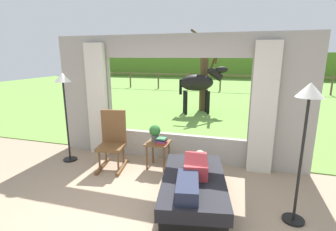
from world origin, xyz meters
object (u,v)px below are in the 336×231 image
Objects in this scene: book_stack at (162,141)px; horse at (199,83)px; floor_lamp_left at (64,91)px; floor_lamp_right at (307,112)px; reclining_person at (193,172)px; pasture_tree at (205,70)px; side_table at (158,147)px; potted_plant at (155,132)px; recliner_sofa at (193,189)px; rocking_chair at (113,140)px.

horse is (-0.14, 4.95, 0.58)m from book_stack.
floor_lamp_left is 0.99× the size of floor_lamp_right.
pasture_tree is at bearing 86.68° from reclining_person.
reclining_person is at bearing -13.43° from horse.
side_table is 0.29m from potted_plant.
recliner_sofa is 5.74× the size of potted_plant.
pasture_tree is (0.92, 5.69, 1.04)m from rocking_chair.
rocking_chair is 1.38m from floor_lamp_left.
pasture_tree reaches higher than floor_lamp_left.
pasture_tree is at bearing 86.73° from recliner_sofa.
book_stack is at bearing -33.78° from side_table.
reclining_person is at bearing -51.46° from book_stack.
potted_plant is (0.78, 0.26, 0.16)m from rocking_chair.
floor_lamp_right is (1.36, 0.01, 0.96)m from reclining_person.
rocking_chair is at bearing 144.40° from recliner_sofa.
potted_plant is at bearing 7.99° from floor_lamp_left.
potted_plant is 1.98m from floor_lamp_left.
rocking_chair is at bearing -0.20° from floor_lamp_left.
pasture_tree reaches higher than floor_lamp_right.
floor_lamp_right reaches higher than side_table.
potted_plant is at bearing 120.29° from reclining_person.
recliner_sofa is 1.00× the size of floor_lamp_right.
floor_lamp_right reaches higher than floor_lamp_left.
floor_lamp_right is 1.03× the size of horse.
pasture_tree is (-0.83, 6.56, 1.06)m from reclining_person.
potted_plant is at bearing -91.50° from pasture_tree.
side_table is at bearing 154.84° from floor_lamp_right.
rocking_chair reaches higher than reclining_person.
side_table is 0.17× the size of pasture_tree.
floor_lamp_left reaches higher than book_stack.
book_stack is at bearing -20.76° from horse.
side_table is (0.86, 0.20, -0.12)m from rocking_chair.
rocking_chair reaches higher than potted_plant.
book_stack is (0.17, -0.12, -0.13)m from potted_plant.
floor_lamp_right is at bearing -25.16° from side_table.
recliner_sofa is 3.16m from floor_lamp_left.
book_stack is at bearing 117.98° from reclining_person.
book_stack is at bearing -35.22° from potted_plant.
pasture_tree is at bearing 90.34° from book_stack.
potted_plant is 0.10× the size of pasture_tree.
floor_lamp_left reaches higher than side_table.
floor_lamp_left is (-2.78, 0.87, 0.95)m from reclining_person.
reclining_person reaches higher than recliner_sofa.
horse is (1.84, 5.08, -0.32)m from floor_lamp_left.
rocking_chair is at bearing 143.09° from reclining_person.
floor_lamp_left is at bearing 152.94° from recliner_sofa.
rocking_chair reaches higher than book_stack.
pasture_tree is (0.11, 0.60, 0.43)m from horse.
potted_plant is 2.70m from floor_lamp_right.
rocking_chair is (-1.76, 0.87, 0.02)m from reclining_person.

